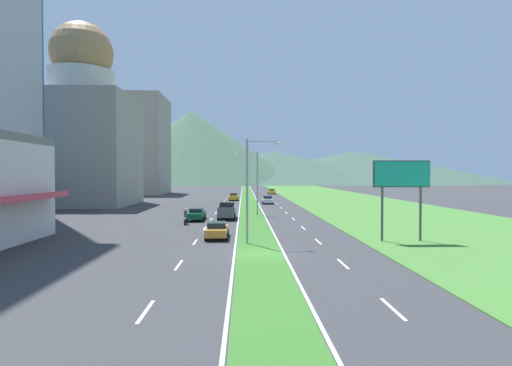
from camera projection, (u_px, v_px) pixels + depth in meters
ground_plane at (259, 254)px, 28.25m from camera, size 600.00×600.00×0.00m
grass_median at (249, 200)px, 88.20m from camera, size 3.20×240.00×0.06m
grass_verge_right at (342, 199)px, 88.84m from camera, size 24.00×240.00×0.06m
lane_dash_left_1 at (146, 311)px, 16.50m from camera, size 0.16×2.80×0.01m
lane_dash_left_2 at (179, 265)px, 24.90m from camera, size 0.16×2.80×0.01m
lane_dash_left_3 at (195, 242)px, 33.29m from camera, size 0.16×2.80×0.01m
lane_dash_left_4 at (205, 228)px, 41.69m from camera, size 0.16×2.80×0.01m
lane_dash_left_5 at (211, 219)px, 50.08m from camera, size 0.16×2.80×0.01m
lane_dash_left_6 at (216, 213)px, 58.48m from camera, size 0.16×2.80×0.01m
lane_dash_left_7 at (219, 208)px, 66.87m from camera, size 0.16×2.80×0.01m
lane_dash_left_8 at (222, 204)px, 75.27m from camera, size 0.16×2.80×0.01m
lane_dash_left_9 at (224, 201)px, 83.67m from camera, size 0.16×2.80×0.01m
lane_dash_left_10 at (226, 199)px, 92.06m from camera, size 0.16×2.80×0.01m
lane_dash_left_11 at (227, 197)px, 100.46m from camera, size 0.16×2.80×0.01m
lane_dash_right_1 at (393, 309)px, 16.81m from camera, size 0.16×2.80×0.01m
lane_dash_right_2 at (343, 264)px, 25.21m from camera, size 0.16×2.80×0.01m
lane_dash_right_3 at (318, 241)px, 33.61m from camera, size 0.16×2.80×0.01m
lane_dash_right_4 at (303, 228)px, 42.00m from camera, size 0.16×2.80×0.01m
lane_dash_right_5 at (293, 219)px, 50.40m from camera, size 0.16×2.80×0.01m
lane_dash_right_6 at (286, 213)px, 58.79m from camera, size 0.16×2.80×0.01m
lane_dash_right_7 at (281, 208)px, 67.19m from camera, size 0.16×2.80×0.01m
lane_dash_right_8 at (277, 204)px, 75.58m from camera, size 0.16×2.80×0.01m
lane_dash_right_9 at (273, 201)px, 83.98m from camera, size 0.16×2.80×0.01m
lane_dash_right_10 at (271, 199)px, 92.37m from camera, size 0.16×2.80×0.01m
lane_dash_right_11 at (268, 197)px, 100.77m from camera, size 0.16×2.80×0.01m
edge_line_median_left at (241, 200)px, 88.15m from camera, size 0.16×240.00×0.01m
edge_line_median_right at (257, 200)px, 88.26m from camera, size 0.16×240.00×0.01m
domed_building at (82, 130)px, 72.58m from camera, size 17.37×17.37×32.73m
midrise_colored at (134, 145)px, 114.39m from camera, size 17.86×17.86×27.46m
hill_far_left at (191, 147)px, 248.10m from camera, size 136.22×136.22×43.96m
hill_far_center at (273, 166)px, 284.24m from camera, size 185.02×185.02×21.94m
hill_far_right at (353, 166)px, 303.01m from camera, size 214.71×214.71×22.88m
street_lamp_near at (251, 183)px, 32.37m from camera, size 2.75×0.29×8.41m
street_lamp_mid at (255, 178)px, 55.16m from camera, size 3.04×0.28×8.64m
billboard_roadside at (402, 179)px, 33.40m from camera, size 4.79×0.28×6.75m
car_0 at (233, 197)px, 86.21m from camera, size 1.93×4.67×1.55m
car_1 at (197, 214)px, 49.04m from camera, size 1.93×4.76×1.48m
car_2 at (268, 200)px, 76.38m from camera, size 2.04×4.07×1.52m
car_3 at (272, 191)px, 113.73m from camera, size 1.95×4.48×1.44m
car_4 at (217, 230)px, 35.29m from camera, size 1.96×4.23×1.43m
pickup_truck_0 at (227, 211)px, 50.95m from camera, size 2.18×5.40×2.00m
motorcycle_rider at (186, 218)px, 45.04m from camera, size 0.36×2.00×1.80m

